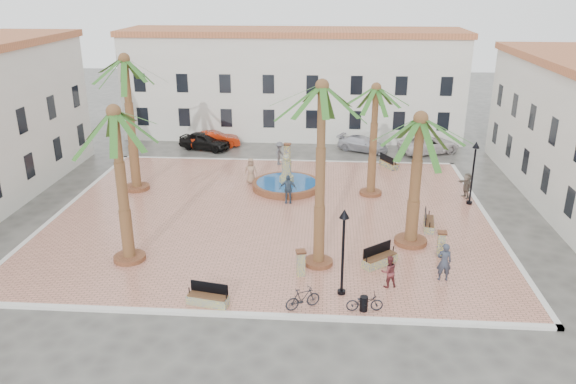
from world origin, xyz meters
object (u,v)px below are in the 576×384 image
at_px(palm_sw, 116,130).
at_px(car_black, 205,141).
at_px(fountain, 287,184).
at_px(car_red, 215,139).
at_px(bench_e, 429,224).
at_px(bollard_e, 441,243).
at_px(palm_e, 419,136).
at_px(palm_nw, 126,74).
at_px(bench_ne, 388,164).
at_px(bicycle_b, 303,298).
at_px(cyclist_b, 389,271).
at_px(pedestrian_fountain_a, 251,171).
at_px(bench_se, 380,259).
at_px(palm_ne, 376,100).
at_px(car_silver, 363,144).
at_px(lamppost_s, 343,237).
at_px(pedestrian_fountain_b, 288,189).
at_px(pedestrian_north, 280,153).
at_px(cyclist_a, 444,262).
at_px(litter_bin, 364,304).
at_px(bench_s, 208,299).
at_px(lamppost_e, 474,162).
at_px(car_white, 429,144).
at_px(bicycle_a, 365,302).
at_px(bollard_se, 301,263).
at_px(pedestrian_east, 466,185).
at_px(palm_s, 322,105).
at_px(bollard_n, 287,153).

xyz_separation_m(palm_sw, car_black, (-0.52, 20.58, -6.19)).
distance_m(fountain, car_red, 12.33).
distance_m(bench_e, bollard_e, 3.42).
height_order(palm_sw, palm_e, palm_sw).
height_order(palm_nw, bench_ne, palm_nw).
bearing_deg(palm_e, bicycle_b, -128.73).
bearing_deg(cyclist_b, pedestrian_fountain_a, -76.23).
bearing_deg(bench_se, palm_ne, 48.79).
bearing_deg(cyclist_b, car_red, -78.65).
bearing_deg(car_red, car_silver, -107.19).
bearing_deg(bench_e, car_silver, 18.50).
height_order(bench_se, car_silver, car_silver).
xyz_separation_m(palm_e, lamppost_s, (-3.81, -5.52, -3.19)).
height_order(fountain, car_black, fountain).
bearing_deg(pedestrian_fountain_b, pedestrian_north, 97.25).
distance_m(palm_sw, cyclist_a, 16.59).
relative_size(cyclist_a, car_silver, 0.45).
relative_size(palm_nw, palm_e, 1.25).
bearing_deg(pedestrian_fountain_b, litter_bin, -72.88).
relative_size(palm_sw, pedestrian_fountain_a, 4.37).
xyz_separation_m(litter_bin, car_red, (-11.38, 25.18, 0.20)).
height_order(bench_se, pedestrian_fountain_a, pedestrian_fountain_a).
bearing_deg(bench_s, car_silver, 83.46).
xyz_separation_m(bollard_e, car_red, (-15.63, 19.60, -0.14)).
relative_size(bench_s, car_red, 0.46).
height_order(lamppost_e, car_white, lamppost_e).
bearing_deg(bicycle_a, bollard_se, 38.53).
height_order(bollard_se, cyclist_b, cyclist_b).
bearing_deg(lamppost_e, bench_se, -126.26).
bearing_deg(pedestrian_fountain_a, car_white, 30.23).
bearing_deg(pedestrian_north, bench_e, -126.20).
distance_m(palm_sw, car_black, 21.50).
distance_m(pedestrian_east, car_silver, 12.48).
bearing_deg(palm_sw, pedestrian_fountain_b, 48.50).
bearing_deg(lamppost_e, bollard_e, -113.03).
distance_m(cyclist_a, car_black, 26.84).
xyz_separation_m(fountain, lamppost_s, (3.52, -13.64, 2.48)).
bearing_deg(pedestrian_east, bicycle_b, -53.77).
bearing_deg(pedestrian_fountain_a, palm_sw, -114.50).
distance_m(pedestrian_north, pedestrian_east, 14.16).
relative_size(palm_s, pedestrian_north, 5.09).
xyz_separation_m(palm_nw, bollard_e, (18.86, -8.50, -7.11)).
height_order(bench_ne, lamppost_e, lamppost_e).
height_order(palm_ne, car_black, palm_ne).
bearing_deg(litter_bin, cyclist_a, 37.22).
height_order(bench_s, bollard_n, bollard_n).
xyz_separation_m(bench_ne, car_silver, (-1.71, 4.77, 0.19)).
relative_size(palm_sw, cyclist_b, 5.13).
height_order(palm_sw, bench_s, palm_sw).
bearing_deg(palm_sw, litter_bin, -18.53).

